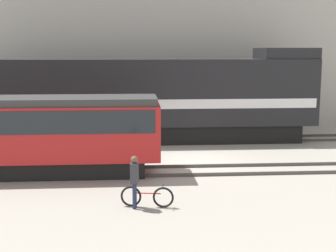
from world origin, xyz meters
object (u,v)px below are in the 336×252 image
at_px(bicycle, 147,197).
at_px(person, 134,177).
at_px(freight_locomotive, 136,99).
at_px(streetcar, 30,131).

relative_size(bicycle, person, 1.00).
distance_m(freight_locomotive, person, 11.35).
bearing_deg(bicycle, streetcar, 136.72).
height_order(freight_locomotive, person, freight_locomotive).
height_order(freight_locomotive, bicycle, freight_locomotive).
height_order(freight_locomotive, streetcar, freight_locomotive).
distance_m(streetcar, person, 6.12).
bearing_deg(freight_locomotive, person, -90.70).
xyz_separation_m(freight_locomotive, bicycle, (0.26, -11.19, -2.06)).
distance_m(streetcar, bicycle, 6.47).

